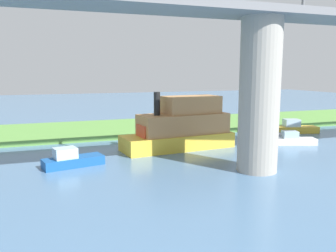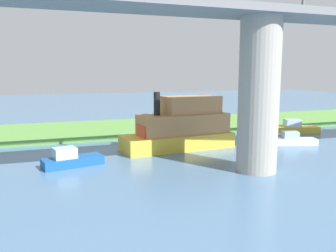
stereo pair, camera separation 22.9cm
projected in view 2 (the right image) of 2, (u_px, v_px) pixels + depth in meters
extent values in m
plane|color=#4C7093|center=(169.00, 137.00, 37.87)|extent=(160.00, 160.00, 0.00)
cube|color=#5B9342|center=(152.00, 126.00, 43.42)|extent=(80.00, 12.00, 0.50)
cylinder|color=#9E998E|center=(259.00, 96.00, 24.02)|extent=(2.79, 2.79, 10.56)
cube|color=slate|center=(262.00, 13.00, 23.17)|extent=(69.32, 4.00, 0.50)
cylinder|color=#2D334C|center=(182.00, 124.00, 41.68)|extent=(0.29, 0.29, 0.55)
cylinder|color=blue|center=(182.00, 119.00, 41.59)|extent=(0.38, 0.38, 0.60)
sphere|color=tan|center=(182.00, 116.00, 41.52)|extent=(0.24, 0.24, 0.24)
cylinder|color=brown|center=(193.00, 126.00, 39.43)|extent=(0.20, 0.20, 0.81)
cube|color=gold|center=(178.00, 141.00, 31.92)|extent=(10.48, 4.37, 1.36)
cube|color=#B27F4C|center=(183.00, 124.00, 31.91)|extent=(8.42, 3.83, 1.81)
cube|color=#B27F4C|center=(191.00, 105.00, 31.99)|extent=(5.33, 3.06, 1.59)
cylinder|color=black|center=(157.00, 104.00, 30.52)|extent=(0.57, 0.57, 2.04)
cube|color=#D84C2D|center=(150.00, 131.00, 30.59)|extent=(2.00, 2.21, 1.02)
cube|color=white|center=(295.00, 141.00, 33.78)|extent=(4.15, 2.61, 0.61)
cube|color=silver|center=(290.00, 135.00, 33.68)|extent=(1.70, 1.51, 0.69)
cube|color=gold|center=(297.00, 130.00, 40.26)|extent=(4.99, 2.96, 0.73)
cube|color=silver|center=(292.00, 123.00, 40.10)|extent=(2.01, 1.77, 0.84)
cube|color=#99999E|center=(265.00, 137.00, 35.88)|extent=(4.16, 1.71, 0.63)
cube|color=silver|center=(261.00, 131.00, 35.63)|extent=(1.54, 1.25, 0.72)
cube|color=#195199|center=(73.00, 161.00, 26.09)|extent=(4.61, 2.47, 0.68)
cube|color=silver|center=(65.00, 153.00, 25.67)|extent=(1.81, 1.56, 0.78)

